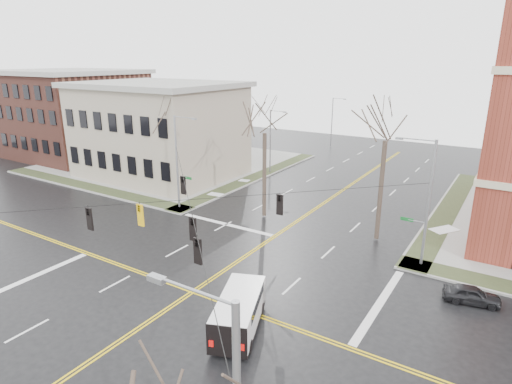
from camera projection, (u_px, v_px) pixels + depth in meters
The scene contains 16 objects.
ground at pixel (193, 292), 27.29m from camera, with size 120.00×120.00×0.00m, color black.
sidewalks at pixel (193, 291), 27.26m from camera, with size 80.00×80.00×0.17m.
road_markings at pixel (193, 292), 27.29m from camera, with size 100.00×100.00×0.01m.
civic_building_a at pixel (160, 132), 52.97m from camera, with size 18.00×14.00×11.00m, color #9F927E.
civic_building_b at pixel (73, 115), 64.63m from camera, with size 18.00×16.00×12.00m, color brown.
signal_pole_ne at pixel (426, 200), 29.30m from camera, with size 2.75×0.22×9.00m.
signal_pole_nw at pixel (178, 160), 40.84m from camera, with size 2.75×0.22×9.00m.
span_wires at pixel (188, 200), 25.42m from camera, with size 23.02×23.02×0.03m.
traffic_signals at pixel (182, 215), 25.11m from camera, with size 8.21×8.26×1.30m.
streetlight_north_a at pixel (271, 139), 53.95m from camera, with size 2.30×0.20×8.00m.
streetlight_north_b at pixel (333, 120), 70.07m from camera, with size 2.30×0.20×8.00m.
cargo_van at pixel (240, 309), 23.30m from camera, with size 3.86×5.67×2.02m.
parked_car_a at pixel (472, 295), 25.89m from camera, with size 1.31×3.26×1.11m, color black.
tree_nw_far at pixel (167, 126), 42.87m from camera, with size 4.00×4.00×10.69m.
tree_nw_near at pixel (265, 127), 37.61m from camera, with size 4.00×4.00×11.62m.
tree_ne at pixel (386, 134), 32.41m from camera, with size 4.00×4.00×12.10m.
Camera 1 is at (16.29, -18.23, 14.28)m, focal length 30.00 mm.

